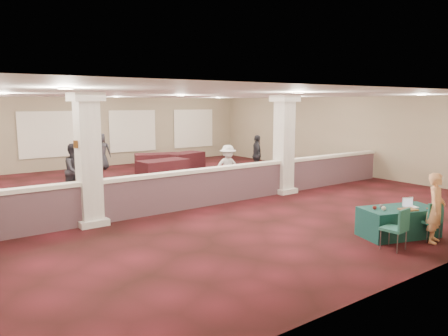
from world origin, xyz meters
TOP-DOWN VIEW (x-y plane):
  - ground at (0.00, 0.00)m, footprint 16.00×16.00m
  - wall_back at (0.00, 8.00)m, footprint 16.00×0.04m
  - wall_front at (0.00, -8.00)m, footprint 16.00×0.04m
  - wall_right at (8.00, 0.00)m, footprint 0.04×16.00m
  - ceiling at (0.00, 0.00)m, footprint 16.00×16.00m
  - partition_wall at (0.00, -1.50)m, footprint 15.60×0.28m
  - column_left at (-3.50, -1.50)m, footprint 0.72×0.72m
  - column_right at (3.00, -1.50)m, footprint 0.72×0.72m
  - sconce_left at (-3.78, -1.50)m, footprint 0.12×0.12m
  - sconce_right at (-3.22, -1.50)m, footprint 0.12×0.12m
  - near_table at (1.72, -6.50)m, footprint 1.87×1.33m
  - conf_chair_main at (2.01, -7.08)m, footprint 0.52×0.52m
  - conf_chair_side at (0.84, -7.03)m, footprint 0.48×0.48m
  - woman at (1.95, -7.20)m, footprint 0.63×0.53m
  - far_table_front_center at (0.95, 3.00)m, footprint 2.00×1.13m
  - far_table_front_right at (6.50, 0.30)m, footprint 1.85×1.15m
  - far_table_back_center at (1.82, 5.12)m, footprint 2.10×1.52m
  - far_table_back_right at (2.98, 4.79)m, footprint 2.05×1.42m
  - attendee_a at (-2.76, 1.92)m, footprint 0.93×0.76m
  - attendee_b at (1.82, 0.00)m, footprint 1.08×0.78m
  - attendee_c at (4.61, 1.70)m, footprint 0.89×1.08m
  - attendee_d at (0.03, 7.00)m, footprint 0.91×0.71m
  - laptop_base at (1.96, -6.63)m, footprint 0.34×0.29m
  - laptop_screen at (1.99, -6.53)m, footprint 0.28×0.10m
  - screen_glow at (1.99, -6.53)m, footprint 0.25×0.09m
  - knitting at (1.70, -6.73)m, footprint 0.42×0.36m
  - yarn_cream at (1.23, -6.43)m, footprint 0.10×0.10m
  - yarn_red at (1.15, -6.26)m, footprint 0.09×0.09m
  - yarn_grey at (1.38, -6.27)m, footprint 0.09×0.09m
  - scissors at (2.19, -6.92)m, footprint 0.11×0.06m

SIDE VIEW (x-z plane):
  - ground at x=0.00m, z-range 0.00..0.00m
  - near_table at x=1.72m, z-range 0.00..0.65m
  - far_table_front_right at x=6.50m, z-range 0.00..0.70m
  - far_table_back_right at x=2.98m, z-range 0.00..0.76m
  - far_table_back_center at x=1.82m, z-range 0.00..0.77m
  - far_table_front_center at x=0.95m, z-range 0.00..0.78m
  - conf_chair_main at x=2.01m, z-range 0.08..0.93m
  - conf_chair_side at x=0.84m, z-range 0.08..0.95m
  - partition_wall at x=0.00m, z-range 0.02..1.12m
  - scissors at x=2.19m, z-range 0.65..0.66m
  - laptop_base at x=1.96m, z-range 0.65..0.67m
  - knitting at x=1.70m, z-range 0.65..0.68m
  - yarn_red at x=1.15m, z-range 0.65..0.74m
  - yarn_grey at x=1.38m, z-range 0.65..0.74m
  - yarn_cream at x=1.23m, z-range 0.65..0.75m
  - screen_glow at x=1.99m, z-range 0.67..0.83m
  - woman at x=1.95m, z-range 0.00..1.51m
  - laptop_screen at x=1.99m, z-range 0.67..0.86m
  - attendee_b at x=1.82m, z-range 0.00..1.54m
  - attendee_d at x=0.03m, z-range 0.00..1.63m
  - attendee_c at x=4.61m, z-range 0.00..1.66m
  - attendee_a at x=-2.76m, z-range 0.00..1.70m
  - wall_back at x=0.00m, z-range 0.00..3.20m
  - wall_front at x=0.00m, z-range 0.00..3.20m
  - wall_right at x=8.00m, z-range 0.00..3.20m
  - column_left at x=-3.50m, z-range 0.04..3.24m
  - column_right at x=3.00m, z-range 0.04..3.24m
  - sconce_left at x=-3.78m, z-range 1.91..2.09m
  - sconce_right at x=-3.22m, z-range 1.91..2.09m
  - ceiling at x=0.00m, z-range 3.19..3.21m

